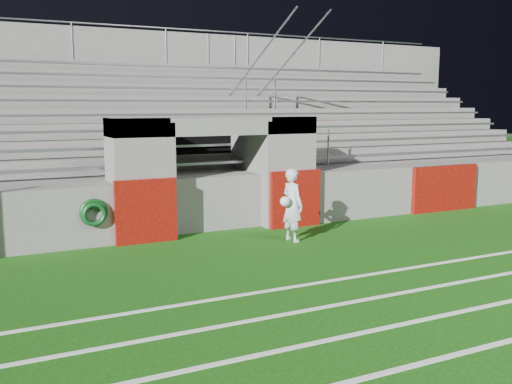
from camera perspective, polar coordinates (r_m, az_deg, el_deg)
ground at (r=10.27m, az=3.48°, el=-7.51°), size 90.00×90.00×0.00m
stadium_structure at (r=17.29m, az=-9.72°, el=3.99°), size 26.00×8.48×5.42m
goalkeeper_with_ball at (r=12.05m, az=3.65°, el=-1.29°), size 0.57×0.61×1.56m
hose_coil at (r=11.86m, az=-15.90°, el=-2.05°), size 0.57×0.15×0.57m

